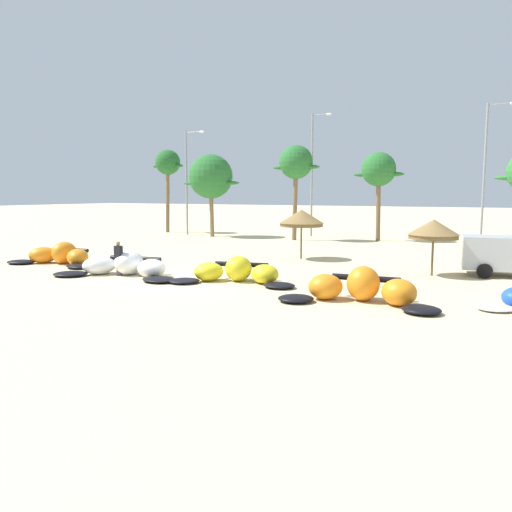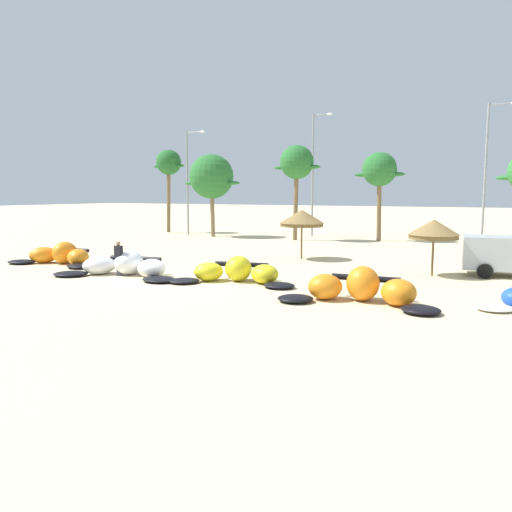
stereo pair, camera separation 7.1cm
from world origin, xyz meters
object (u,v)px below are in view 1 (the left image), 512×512
at_px(kite_left, 125,266).
at_px(lamppost_west, 188,177).
at_px(palm_left_of_gap, 296,164).
at_px(palm_left, 211,177).
at_px(lamppost_west_center, 313,169).
at_px(kite_left_of_center, 236,272).
at_px(kite_center, 361,289).
at_px(beach_umbrella_middle, 434,229).
at_px(kite_far_left, 60,256).
at_px(palm_center_left, 379,171).
at_px(beach_umbrella_near_van, 301,218).
at_px(person_near_kites, 119,258).
at_px(palm_leftmost, 168,164).
at_px(lamppost_east_center, 487,166).

distance_m(kite_left, lamppost_west, 23.92).
distance_m(palm_left_of_gap, lamppost_west, 10.90).
height_order(palm_left, lamppost_west_center, lamppost_west_center).
xyz_separation_m(kite_left_of_center, kite_center, (5.94, -1.44, 0.05)).
distance_m(palm_left, lamppost_west, 2.96).
xyz_separation_m(beach_umbrella_middle, palm_left_of_gap, (-12.90, 13.54, 4.01)).
bearing_deg(beach_umbrella_middle, kite_far_left, -163.28).
bearing_deg(kite_center, palm_center_left, 103.53).
xyz_separation_m(kite_left, beach_umbrella_near_van, (4.84, 9.50, 1.96)).
bearing_deg(palm_center_left, palm_left, -167.98).
bearing_deg(kite_center, beach_umbrella_near_van, 123.30).
height_order(person_near_kites, palm_leftmost, palm_leftmost).
distance_m(beach_umbrella_near_van, lamppost_east_center, 18.04).
xyz_separation_m(kite_left, palm_center_left, (5.75, 22.93, 5.17)).
relative_size(kite_left, palm_left_of_gap, 0.84).
bearing_deg(palm_left_of_gap, beach_umbrella_middle, -46.39).
distance_m(person_near_kites, palm_left_of_gap, 21.18).
bearing_deg(lamppost_east_center, kite_left_of_center, -108.55).
bearing_deg(palm_center_left, beach_umbrella_near_van, -93.88).
xyz_separation_m(kite_far_left, beach_umbrella_near_van, (10.62, 8.23, 1.93)).
height_order(kite_center, beach_umbrella_middle, beach_umbrella_middle).
distance_m(kite_far_left, kite_left, 5.92).
relative_size(person_near_kites, palm_left, 0.22).
bearing_deg(palm_left, palm_left_of_gap, 2.76).
xyz_separation_m(kite_center, lamppost_east_center, (2.11, 25.40, 5.38)).
bearing_deg(palm_left, palm_leftmost, 161.24).
distance_m(person_near_kites, lamppost_east_center, 29.05).
bearing_deg(kite_center, palm_leftmost, 139.05).
distance_m(kite_far_left, palm_left, 19.44).
bearing_deg(beach_umbrella_near_van, palm_center_left, 86.12).
relative_size(beach_umbrella_near_van, person_near_kites, 1.78).
height_order(beach_umbrella_middle, lamppost_east_center, lamppost_east_center).
bearing_deg(palm_left_of_gap, kite_center, -60.69).
xyz_separation_m(kite_left_of_center, palm_left_of_gap, (-5.73, 19.35, 5.76)).
bearing_deg(kite_left, person_near_kites, -145.74).
relative_size(palm_left, lamppost_west, 0.77).
xyz_separation_m(kite_far_left, palm_leftmost, (-8.84, 20.84, 6.14)).
bearing_deg(kite_left, kite_far_left, 167.65).
height_order(kite_far_left, lamppost_west, lamppost_west).
bearing_deg(palm_left, beach_umbrella_near_van, -38.57).
relative_size(kite_left, palm_leftmost, 0.81).
bearing_deg(kite_far_left, palm_left, 97.57).
bearing_deg(kite_center, kite_left, 177.68).
bearing_deg(kite_left, beach_umbrella_near_van, 63.01).
bearing_deg(palm_left, beach_umbrella_middle, -32.22).
height_order(kite_left_of_center, palm_left_of_gap, palm_left_of_gap).
distance_m(kite_left, palm_left_of_gap, 21.13).
height_order(kite_left, beach_umbrella_middle, beach_umbrella_middle).
relative_size(person_near_kites, lamppost_west_center, 0.15).
bearing_deg(beach_umbrella_near_van, lamppost_east_center, 60.77).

